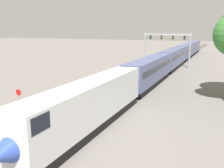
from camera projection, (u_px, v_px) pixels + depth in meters
ground_plane at (46, 144)px, 22.42m from camera, size 400.00×400.00×0.00m
track_main at (181, 62)px, 75.52m from camera, size 2.60×200.00×0.16m
track_near at (142, 71)px, 59.69m from camera, size 2.60×160.00×0.16m
passenger_train at (174, 58)px, 64.82m from camera, size 3.04×109.88×4.80m
signal_gantry at (167, 42)px, 66.26m from camera, size 12.10×0.49×8.80m
stop_sign at (19, 98)px, 30.18m from camera, size 0.76×0.08×2.88m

